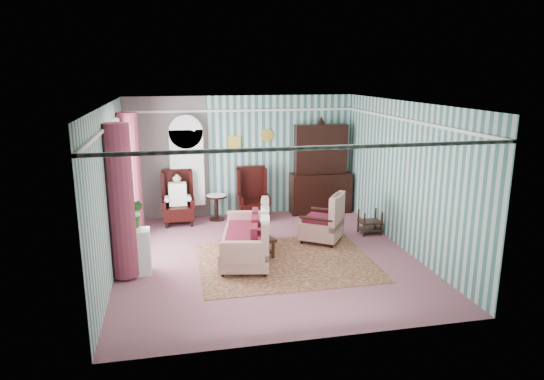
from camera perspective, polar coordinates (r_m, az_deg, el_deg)
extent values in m
plane|color=#8D5262|center=(9.34, -0.62, -7.88)|extent=(6.00, 6.00, 0.00)
cube|color=#376561|center=(11.82, -3.46, 4.00)|extent=(5.50, 0.02, 2.90)
cube|color=#376561|center=(6.11, 4.83, -5.35)|extent=(5.50, 0.02, 2.90)
cube|color=#376561|center=(8.82, -18.45, -0.04)|extent=(0.02, 6.00, 2.90)
cube|color=#376561|center=(9.81, 15.33, 1.52)|extent=(0.02, 6.00, 2.90)
cube|color=silver|center=(8.71, -0.67, 10.16)|extent=(5.50, 6.00, 0.02)
cube|color=#8A465E|center=(11.69, -12.23, 3.60)|extent=(1.90, 0.01, 2.90)
cube|color=silver|center=(8.73, -0.66, 7.87)|extent=(5.50, 6.00, 0.05)
cube|color=white|center=(9.38, -17.92, 1.42)|extent=(0.04, 1.50, 1.90)
cylinder|color=brown|center=(8.39, -17.38, -1.35)|extent=(0.44, 0.44, 2.60)
cylinder|color=brown|center=(10.42, -16.34, 1.59)|extent=(0.44, 0.44, 2.60)
cube|color=gold|center=(11.71, -4.43, 5.38)|extent=(0.30, 0.03, 0.38)
cube|color=silver|center=(11.60, -9.93, 1.98)|extent=(0.80, 0.28, 2.24)
cube|color=black|center=(12.01, 5.77, 2.81)|extent=(1.50, 0.56, 2.36)
cube|color=black|center=(11.33, -11.02, -0.92)|extent=(0.76, 0.80, 1.25)
cube|color=black|center=(11.48, -2.26, -0.49)|extent=(0.76, 0.80, 1.25)
cylinder|color=black|center=(11.60, -6.51, -2.07)|extent=(0.50, 0.50, 0.60)
cube|color=black|center=(10.77, 11.45, -3.67)|extent=(0.45, 0.38, 0.54)
cube|color=white|center=(8.80, -15.87, -7.04)|extent=(0.55, 0.35, 0.80)
cube|color=#521B23|center=(9.13, 1.62, -8.38)|extent=(3.20, 2.60, 0.01)
cube|color=beige|center=(9.13, -3.13, -5.09)|extent=(1.29, 2.11, 1.00)
cube|color=beige|center=(10.08, 5.85, -3.51)|extent=(1.07, 1.11, 0.93)
cube|color=black|center=(9.19, -2.86, -7.01)|extent=(1.08, 0.72, 0.38)
imported|color=#244B17|center=(8.55, -16.62, -3.29)|extent=(0.46, 0.42, 0.45)
imported|color=#184C17|center=(8.72, -15.79, -2.68)|extent=(0.35, 0.32, 0.51)
imported|color=#1B5921|center=(8.63, -16.51, -3.18)|extent=(0.26, 0.26, 0.43)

